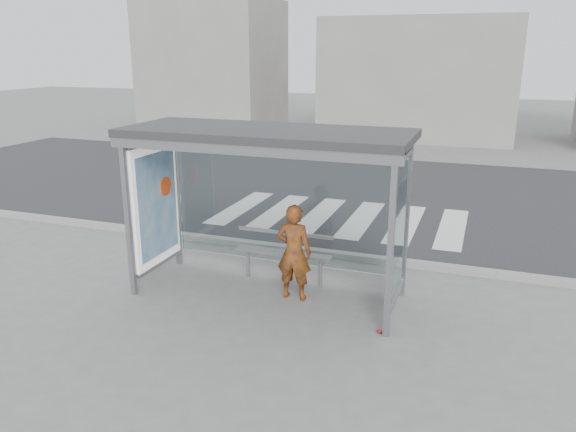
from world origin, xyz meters
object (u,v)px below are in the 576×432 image
(bench, at_px, (284,252))
(soda_can, at_px, (381,331))
(bus_shelter, at_px, (245,169))
(person, at_px, (294,252))

(bench, xyz_separation_m, soda_can, (1.88, -1.23, -0.48))
(bus_shelter, relative_size, soda_can, 35.44)
(bench, height_order, soda_can, bench)
(person, distance_m, bench, 0.71)
(bus_shelter, bearing_deg, person, -2.30)
(bus_shelter, height_order, bench, bus_shelter)
(person, xyz_separation_m, soda_can, (1.50, -0.68, -0.72))
(person, height_order, bench, person)
(bench, bearing_deg, soda_can, -33.27)
(bus_shelter, height_order, person, bus_shelter)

